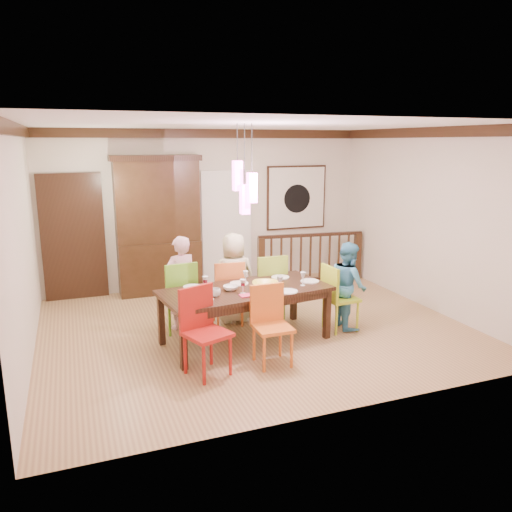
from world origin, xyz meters
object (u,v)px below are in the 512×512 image
object	(u,v)px
chair_far_left	(177,291)
person_end_right	(348,285)
china_hutch	(158,225)
dining_table	(245,294)
person_far_left	(181,283)
chair_end_right	(341,293)
balustrade	(310,257)
person_far_mid	(234,278)

from	to	relation	value
chair_far_left	person_end_right	size ratio (longest dim) A/B	0.81
china_hutch	dining_table	bearing A→B (deg)	-75.98
person_end_right	chair_far_left	bearing A→B (deg)	78.35
chair_far_left	person_far_left	bearing A→B (deg)	-146.75
chair_end_right	person_far_left	world-z (taller)	person_far_left
balustrade	person_far_mid	xyz separation A→B (m)	(-2.07, -1.58, 0.19)
dining_table	person_far_left	size ratio (longest dim) A/B	1.72
person_end_right	person_far_mid	bearing A→B (deg)	67.78
dining_table	person_end_right	bearing A→B (deg)	-7.30
balustrade	person_far_mid	world-z (taller)	person_far_mid
dining_table	person_far_left	xyz separation A→B (m)	(-0.70, 0.80, 0.02)
dining_table	china_hutch	distance (m)	2.86
dining_table	chair_far_left	distance (m)	1.08
dining_table	chair_far_left	world-z (taller)	chair_far_left
person_far_mid	person_end_right	size ratio (longest dim) A/B	1.08
dining_table	person_far_mid	size ratio (longest dim) A/B	1.73
chair_end_right	person_end_right	bearing A→B (deg)	-68.71
chair_far_left	person_far_left	distance (m)	0.13
chair_end_right	person_far_left	distance (m)	2.32
dining_table	balustrade	bearing A→B (deg)	40.10
china_hutch	person_far_mid	world-z (taller)	china_hutch
china_hutch	person_far_left	distance (m)	1.99
chair_far_left	person_far_mid	size ratio (longest dim) A/B	0.76
balustrade	chair_end_right	bearing A→B (deg)	-100.71
chair_end_right	china_hutch	size ratio (longest dim) A/B	0.39
chair_far_left	china_hutch	size ratio (longest dim) A/B	0.42
person_far_mid	dining_table	bearing A→B (deg)	83.28
chair_end_right	balustrade	distance (m)	2.55
dining_table	person_far_left	world-z (taller)	person_far_left
person_far_left	person_far_mid	bearing A→B (deg)	164.87
balustrade	person_end_right	xyz separation A→B (m)	(-0.58, -2.37, 0.14)
chair_end_right	person_end_right	xyz separation A→B (m)	(0.15, 0.07, 0.08)
dining_table	person_far_left	distance (m)	1.07
chair_end_right	china_hutch	world-z (taller)	china_hutch
dining_table	chair_end_right	size ratio (longest dim) A/B	2.45
china_hutch	person_far_left	xyz separation A→B (m)	(-0.03, -1.92, -0.54)
dining_table	balustrade	world-z (taller)	balustrade
balustrade	person_end_right	world-z (taller)	person_end_right
chair_end_right	china_hutch	xyz separation A→B (m)	(-2.12, 2.79, 0.68)
dining_table	person_far_mid	world-z (taller)	person_far_mid
person_end_right	china_hutch	bearing A→B (deg)	45.73
china_hutch	person_far_left	world-z (taller)	china_hutch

